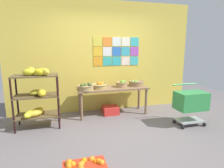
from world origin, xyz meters
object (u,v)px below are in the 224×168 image
at_px(display_table, 113,91).
at_px(fruit_basket_back_left, 122,84).
at_px(produce_crate_under_table, 110,110).
at_px(shopping_cart, 191,102).
at_px(banana_shelf_unit, 36,93).
at_px(fruit_basket_back_right, 99,85).
at_px(fruit_basket_right, 86,87).
at_px(fruit_basket_centre, 136,83).

xyz_separation_m(display_table, fruit_basket_back_left, (0.22, -0.01, 0.16)).
distance_m(produce_crate_under_table, shopping_cart, 1.85).
xyz_separation_m(banana_shelf_unit, fruit_basket_back_right, (1.34, 0.37, 0.01)).
bearing_deg(display_table, fruit_basket_back_left, -2.11).
bearing_deg(fruit_basket_back_left, fruit_basket_back_right, 179.24).
relative_size(banana_shelf_unit, fruit_basket_back_right, 3.27).
distance_m(display_table, fruit_basket_back_right, 0.36).
xyz_separation_m(fruit_basket_back_left, fruit_basket_right, (-0.89, -0.12, -0.01)).
distance_m(display_table, produce_crate_under_table, 0.49).
bearing_deg(banana_shelf_unit, produce_crate_under_table, 13.61).
relative_size(display_table, shopping_cart, 1.98).
xyz_separation_m(banana_shelf_unit, shopping_cart, (3.07, -0.69, -0.23)).
distance_m(banana_shelf_unit, fruit_basket_centre, 2.34).
relative_size(fruit_basket_back_left, fruit_basket_right, 0.80).
height_order(display_table, shopping_cart, shopping_cart).
height_order(display_table, fruit_basket_right, fruit_basket_right).
height_order(banana_shelf_unit, fruit_basket_back_left, banana_shelf_unit).
relative_size(display_table, produce_crate_under_table, 4.51).
height_order(banana_shelf_unit, shopping_cart, banana_shelf_unit).
xyz_separation_m(produce_crate_under_table, shopping_cart, (1.45, -1.08, 0.40)).
xyz_separation_m(fruit_basket_right, shopping_cart, (2.05, -0.93, -0.24)).
relative_size(fruit_basket_back_right, fruit_basket_centre, 1.02).
height_order(fruit_basket_back_right, fruit_basket_back_left, fruit_basket_back_left).
xyz_separation_m(display_table, fruit_basket_right, (-0.66, -0.12, 0.15)).
bearing_deg(fruit_basket_back_left, banana_shelf_unit, -169.22).
relative_size(display_table, fruit_basket_right, 4.45).
bearing_deg(banana_shelf_unit, fruit_basket_right, 13.67).
distance_m(fruit_basket_back_left, fruit_basket_centre, 0.41).
bearing_deg(fruit_basket_back_right, shopping_cart, -31.49).
distance_m(fruit_basket_right, fruit_basket_centre, 1.30).
height_order(banana_shelf_unit, fruit_basket_back_right, banana_shelf_unit).
bearing_deg(banana_shelf_unit, display_table, 12.45).
bearing_deg(display_table, banana_shelf_unit, -167.55).
bearing_deg(display_table, fruit_basket_back_right, -179.85).
relative_size(fruit_basket_back_left, shopping_cart, 0.36).
distance_m(fruit_basket_back_left, shopping_cart, 1.59).
bearing_deg(display_table, produce_crate_under_table, 157.14).
bearing_deg(banana_shelf_unit, fruit_basket_back_left, 10.78).
bearing_deg(fruit_basket_back_right, fruit_basket_centre, 3.31).
distance_m(fruit_basket_back_right, fruit_basket_back_left, 0.55).
bearing_deg(produce_crate_under_table, fruit_basket_centre, 2.67).
height_order(banana_shelf_unit, fruit_basket_centre, banana_shelf_unit).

